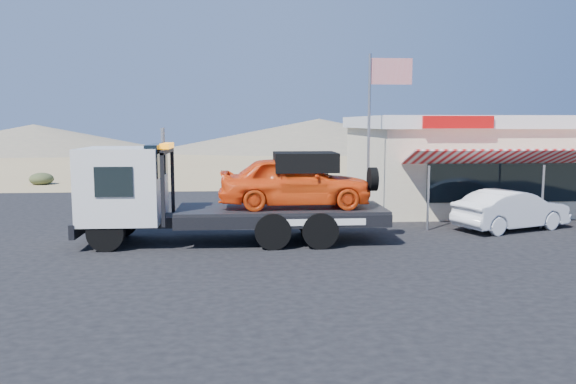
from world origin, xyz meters
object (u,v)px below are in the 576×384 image
(tow_truck, at_px, (226,190))
(white_sedan, at_px, (511,210))
(jerky_store, at_px, (476,161))
(flagpole, at_px, (376,119))

(tow_truck, distance_m, white_sedan, 9.74)
(jerky_store, xyz_separation_m, flagpole, (-5.57, -4.47, 1.77))
(white_sedan, bearing_deg, tow_truck, 76.72)
(tow_truck, height_order, jerky_store, jerky_store)
(tow_truck, xyz_separation_m, flagpole, (5.15, 2.48, 2.14))
(white_sedan, relative_size, flagpole, 0.69)
(white_sedan, height_order, flagpole, flagpole)
(tow_truck, relative_size, white_sedan, 2.19)
(tow_truck, relative_size, flagpole, 1.51)
(tow_truck, relative_size, jerky_store, 0.87)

